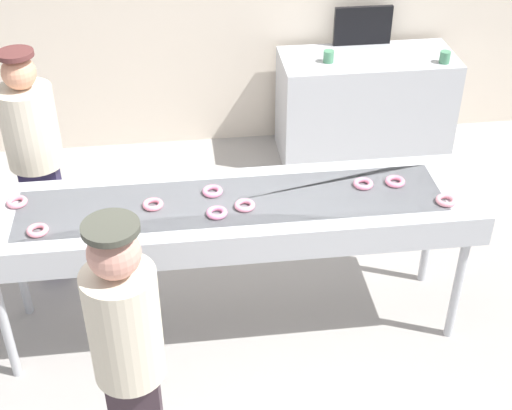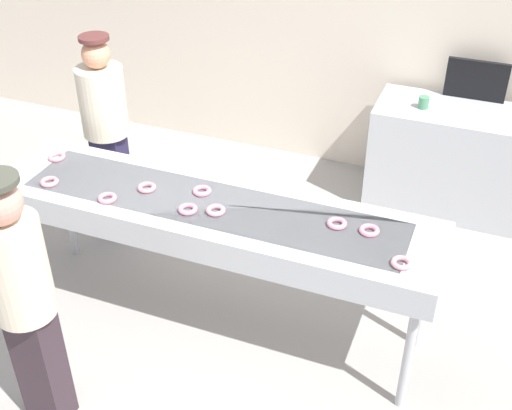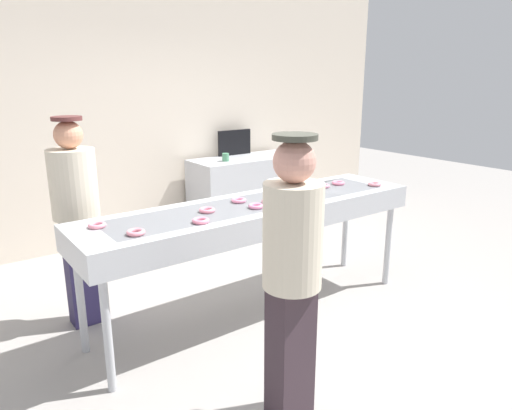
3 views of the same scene
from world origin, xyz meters
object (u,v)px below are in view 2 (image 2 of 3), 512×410
object	(u,v)px
strawberry_donut_7	(216,210)
paper_cup_1	(424,102)
strawberry_donut_2	(107,198)
prep_counter	(459,161)
strawberry_donut_0	(402,263)
strawberry_donut_5	(57,157)
strawberry_donut_6	(337,223)
customer_waiting	(23,295)
menu_display	(476,80)
fryer_conveyor	(212,216)
strawberry_donut_9	(202,191)
strawberry_donut_3	(147,187)
strawberry_donut_8	(188,209)
strawberry_donut_1	(49,182)
strawberry_donut_4	(369,230)
worker_baker	(106,126)

from	to	relation	value
strawberry_donut_7	paper_cup_1	distance (m)	2.26
strawberry_donut_2	prep_counter	bearing A→B (deg)	48.80
strawberry_donut_0	strawberry_donut_5	bearing A→B (deg)	173.28
strawberry_donut_6	prep_counter	xyz separation A→B (m)	(0.55, 1.99, -0.53)
customer_waiting	menu_display	world-z (taller)	customer_waiting
strawberry_donut_0	customer_waiting	world-z (taller)	customer_waiting
fryer_conveyor	strawberry_donut_9	xyz separation A→B (m)	(-0.11, 0.09, 0.11)
strawberry_donut_5	strawberry_donut_6	distance (m)	2.03
strawberry_donut_2	strawberry_donut_3	bearing A→B (deg)	49.70
strawberry_donut_8	menu_display	xyz separation A→B (m)	(1.45, 2.45, 0.10)
strawberry_donut_3	menu_display	bearing A→B (deg)	52.16
fryer_conveyor	strawberry_donut_2	world-z (taller)	strawberry_donut_2
strawberry_donut_2	prep_counter	size ratio (longest dim) A/B	0.08
customer_waiting	paper_cup_1	world-z (taller)	customer_waiting
menu_display	strawberry_donut_9	bearing A→B (deg)	-123.13
fryer_conveyor	paper_cup_1	size ratio (longest dim) A/B	29.60
strawberry_donut_2	fryer_conveyor	bearing A→B (deg)	17.71
strawberry_donut_0	strawberry_donut_7	xyz separation A→B (m)	(-1.16, 0.09, 0.00)
strawberry_donut_2	strawberry_donut_7	xyz separation A→B (m)	(0.69, 0.13, 0.00)
strawberry_donut_0	strawberry_donut_1	world-z (taller)	same
strawberry_donut_1	strawberry_donut_3	xyz separation A→B (m)	(0.63, 0.17, 0.00)
strawberry_donut_2	strawberry_donut_9	distance (m)	0.60
strawberry_donut_4	prep_counter	bearing A→B (deg)	79.87
strawberry_donut_4	strawberry_donut_1	bearing A→B (deg)	-173.57
strawberry_donut_3	paper_cup_1	bearing A→B (deg)	54.00
strawberry_donut_7	strawberry_donut_8	bearing A→B (deg)	-162.57
strawberry_donut_5	strawberry_donut_8	distance (m)	1.16
strawberry_donut_1	prep_counter	size ratio (longest dim) A/B	0.08
strawberry_donut_0	paper_cup_1	world-z (taller)	paper_cup_1
strawberry_donut_6	strawberry_donut_7	xyz separation A→B (m)	(-0.73, -0.14, 0.00)
fryer_conveyor	strawberry_donut_9	world-z (taller)	strawberry_donut_9
strawberry_donut_0	strawberry_donut_9	xyz separation A→B (m)	(-1.33, 0.26, 0.00)
prep_counter	paper_cup_1	size ratio (longest dim) A/B	15.00
strawberry_donut_9	worker_baker	bearing A→B (deg)	151.03
strawberry_donut_5	strawberry_donut_7	xyz separation A→B (m)	(1.30, -0.20, 0.00)
fryer_conveyor	prep_counter	xyz separation A→B (m)	(1.35, 2.05, -0.42)
strawberry_donut_0	strawberry_donut_8	world-z (taller)	same
strawberry_donut_9	worker_baker	size ratio (longest dim) A/B	0.07
strawberry_donut_0	strawberry_donut_1	distance (m)	2.31
strawberry_donut_4	prep_counter	size ratio (longest dim) A/B	0.08
strawberry_donut_5	menu_display	distance (m)	3.39
strawberry_donut_4	strawberry_donut_5	distance (m)	2.23
strawberry_donut_4	strawberry_donut_7	world-z (taller)	same
strawberry_donut_1	strawberry_donut_6	bearing A→B (deg)	7.07
strawberry_donut_6	paper_cup_1	world-z (taller)	paper_cup_1
strawberry_donut_8	customer_waiting	world-z (taller)	customer_waiting
fryer_conveyor	strawberry_donut_7	world-z (taller)	strawberry_donut_7
strawberry_donut_8	prep_counter	size ratio (longest dim) A/B	0.08
strawberry_donut_8	fryer_conveyor	bearing A→B (deg)	52.05
menu_display	strawberry_donut_7	bearing A→B (deg)	-118.13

